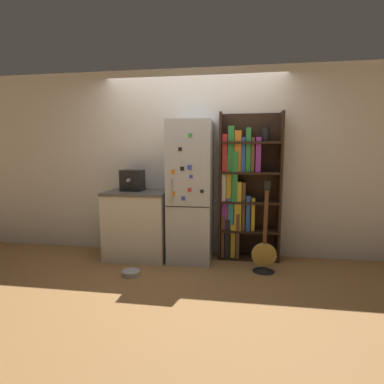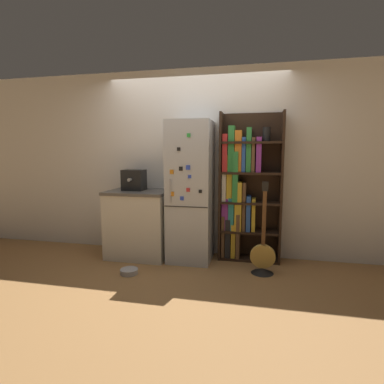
% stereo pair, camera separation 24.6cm
% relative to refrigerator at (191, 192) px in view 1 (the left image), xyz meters
% --- Properties ---
extents(ground_plane, '(16.00, 16.00, 0.00)m').
position_rel_refrigerator_xyz_m(ground_plane, '(0.00, -0.16, -0.93)').
color(ground_plane, '#A87542').
extents(wall_back, '(8.00, 0.05, 2.60)m').
position_rel_refrigerator_xyz_m(wall_back, '(0.00, 0.32, 0.37)').
color(wall_back, white).
rests_on(wall_back, ground_plane).
extents(refrigerator, '(0.57, 0.61, 1.86)m').
position_rel_refrigerator_xyz_m(refrigerator, '(0.00, 0.00, 0.00)').
color(refrigerator, silver).
rests_on(refrigerator, ground_plane).
extents(bookshelf, '(0.81, 0.29, 1.97)m').
position_rel_refrigerator_xyz_m(bookshelf, '(0.68, 0.17, 0.02)').
color(bookshelf, black).
rests_on(bookshelf, ground_plane).
extents(kitchen_counter, '(0.84, 0.64, 0.93)m').
position_rel_refrigerator_xyz_m(kitchen_counter, '(-0.74, -0.02, -0.46)').
color(kitchen_counter, silver).
rests_on(kitchen_counter, ground_plane).
extents(espresso_machine, '(0.29, 0.30, 0.29)m').
position_rel_refrigerator_xyz_m(espresso_machine, '(-0.81, 0.02, 0.14)').
color(espresso_machine, black).
rests_on(espresso_machine, kitchen_counter).
extents(guitar, '(0.30, 0.27, 1.13)m').
position_rel_refrigerator_xyz_m(guitar, '(0.95, -0.31, -0.76)').
color(guitar, black).
rests_on(guitar, ground_plane).
extents(pet_bowl, '(0.21, 0.21, 0.06)m').
position_rel_refrigerator_xyz_m(pet_bowl, '(-0.62, -0.66, -0.90)').
color(pet_bowl, '#B7B7BC').
rests_on(pet_bowl, ground_plane).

